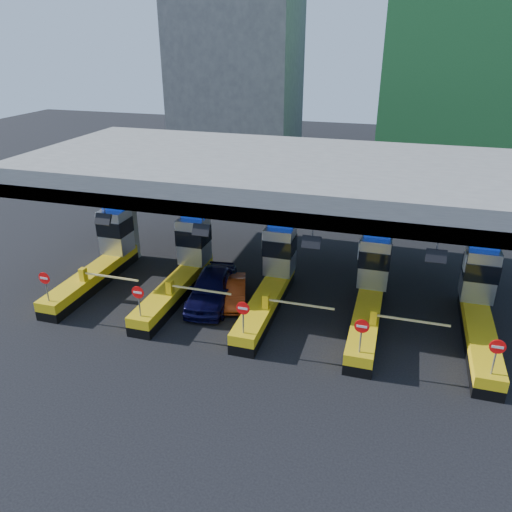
# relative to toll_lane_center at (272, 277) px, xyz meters

# --- Properties ---
(ground) EXTENTS (120.00, 120.00, 0.00)m
(ground) POSITION_rel_toll_lane_center_xyz_m (-0.00, -0.28, -1.40)
(ground) COLOR black
(ground) RESTS_ON ground
(toll_canopy) EXTENTS (28.00, 12.09, 7.00)m
(toll_canopy) POSITION_rel_toll_lane_center_xyz_m (-0.00, 2.59, 4.74)
(toll_canopy) COLOR slate
(toll_canopy) RESTS_ON ground
(toll_lane_far_left) EXTENTS (4.43, 8.00, 4.16)m
(toll_lane_far_left) POSITION_rel_toll_lane_center_xyz_m (-10.00, 0.00, 0.00)
(toll_lane_far_left) COLOR black
(toll_lane_far_left) RESTS_ON ground
(toll_lane_left) EXTENTS (4.43, 8.00, 4.16)m
(toll_lane_left) POSITION_rel_toll_lane_center_xyz_m (-5.00, 0.00, 0.00)
(toll_lane_left) COLOR black
(toll_lane_left) RESTS_ON ground
(toll_lane_center) EXTENTS (4.43, 8.00, 4.16)m
(toll_lane_center) POSITION_rel_toll_lane_center_xyz_m (0.00, 0.00, 0.00)
(toll_lane_center) COLOR black
(toll_lane_center) RESTS_ON ground
(toll_lane_right) EXTENTS (4.43, 8.00, 4.16)m
(toll_lane_right) POSITION_rel_toll_lane_center_xyz_m (5.00, 0.00, 0.00)
(toll_lane_right) COLOR black
(toll_lane_right) RESTS_ON ground
(toll_lane_far_right) EXTENTS (4.43, 8.00, 4.16)m
(toll_lane_far_right) POSITION_rel_toll_lane_center_xyz_m (10.00, 0.00, 0.00)
(toll_lane_far_right) COLOR black
(toll_lane_far_right) RESTS_ON ground
(bg_building_scaffold) EXTENTS (18.00, 12.00, 28.00)m
(bg_building_scaffold) POSITION_rel_toll_lane_center_xyz_m (12.00, 31.72, 12.60)
(bg_building_scaffold) COLOR #1E5926
(bg_building_scaffold) RESTS_ON ground
(bg_building_concrete) EXTENTS (14.00, 10.00, 18.00)m
(bg_building_concrete) POSITION_rel_toll_lane_center_xyz_m (-14.00, 35.72, 7.60)
(bg_building_concrete) COLOR #4C4C49
(bg_building_concrete) RESTS_ON ground
(van) EXTENTS (2.70, 5.30, 1.73)m
(van) POSITION_rel_toll_lane_center_xyz_m (-2.98, -1.06, -0.53)
(van) COLOR black
(van) RESTS_ON ground
(red_car) EXTENTS (2.29, 3.83, 1.19)m
(red_car) POSITION_rel_toll_lane_center_xyz_m (-1.93, -0.66, -0.80)
(red_car) COLOR #902F0B
(red_car) RESTS_ON ground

